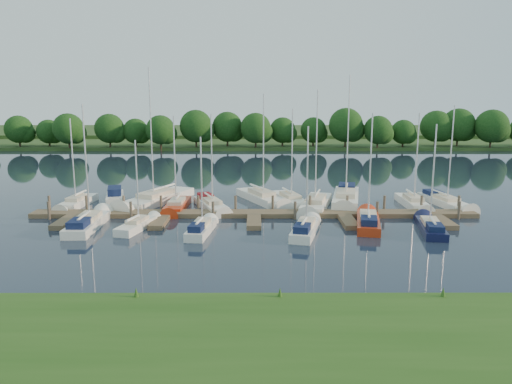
{
  "coord_description": "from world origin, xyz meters",
  "views": [
    {
      "loc": [
        0.1,
        -35.84,
        10.83
      ],
      "look_at": [
        0.17,
        8.0,
        2.2
      ],
      "focal_mm": 35.0,
      "sensor_mm": 36.0,
      "label": 1
    }
  ],
  "objects_px": {
    "motorboat": "(115,197)",
    "sailboat_n_5": "(262,199)",
    "sailboat_n_0": "(77,203)",
    "sailboat_s_2": "(201,229)",
    "dock": "(254,216)"
  },
  "relations": [
    {
      "from": "dock",
      "to": "motorboat",
      "type": "height_order",
      "value": "motorboat"
    },
    {
      "from": "sailboat_n_0",
      "to": "sailboat_s_2",
      "type": "height_order",
      "value": "sailboat_n_0"
    },
    {
      "from": "sailboat_n_0",
      "to": "sailboat_n_5",
      "type": "bearing_deg",
      "value": -167.87
    },
    {
      "from": "dock",
      "to": "motorboat",
      "type": "relative_size",
      "value": 6.87
    },
    {
      "from": "sailboat_n_0",
      "to": "motorboat",
      "type": "distance_m",
      "value": 3.98
    },
    {
      "from": "sailboat_n_5",
      "to": "sailboat_s_2",
      "type": "distance_m",
      "value": 12.86
    },
    {
      "from": "sailboat_n_5",
      "to": "sailboat_s_2",
      "type": "xyz_separation_m",
      "value": [
        -4.97,
        -11.86,
        0.04
      ]
    },
    {
      "from": "dock",
      "to": "sailboat_n_0",
      "type": "relative_size",
      "value": 4.48
    },
    {
      "from": "sailboat_n_0",
      "to": "dock",
      "type": "bearing_deg",
      "value": 170.48
    },
    {
      "from": "sailboat_n_0",
      "to": "sailboat_s_2",
      "type": "xyz_separation_m",
      "value": [
        13.26,
        -9.77,
        0.05
      ]
    },
    {
      "from": "sailboat_n_0",
      "to": "sailboat_s_2",
      "type": "distance_m",
      "value": 16.47
    },
    {
      "from": "motorboat",
      "to": "sailboat_n_5",
      "type": "height_order",
      "value": "sailboat_n_5"
    },
    {
      "from": "dock",
      "to": "sailboat_s_2",
      "type": "relative_size",
      "value": 5.03
    },
    {
      "from": "motorboat",
      "to": "sailboat_s_2",
      "type": "height_order",
      "value": "sailboat_s_2"
    },
    {
      "from": "sailboat_s_2",
      "to": "sailboat_n_0",
      "type": "bearing_deg",
      "value": 150.87
    }
  ]
}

